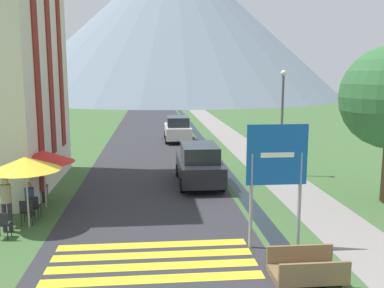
{
  "coord_description": "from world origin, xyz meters",
  "views": [
    {
      "loc": [
        -2.46,
        -6.95,
        4.92
      ],
      "look_at": [
        -0.88,
        10.0,
        2.11
      ],
      "focal_mm": 40.0,
      "sensor_mm": 36.0,
      "label": 1
    }
  ],
  "objects_px": {
    "road_sign": "(277,167)",
    "person_seated_far": "(41,185)",
    "cafe_chair_near_right": "(33,206)",
    "cafe_umbrella_front_yellow": "(25,164)",
    "person_standing_terrace": "(6,201)",
    "cafe_chair_near_left": "(27,210)",
    "footbridge": "(307,270)",
    "parked_car_far": "(178,129)",
    "streetlamp": "(282,114)",
    "cafe_chair_nearest": "(2,223)",
    "cafe_chair_far_right": "(41,185)",
    "person_seated_near": "(29,197)",
    "parked_car_near": "(199,164)",
    "cafe_umbrella_middle_red": "(43,156)"
  },
  "relations": [
    {
      "from": "parked_car_near",
      "to": "parked_car_far",
      "type": "xyz_separation_m",
      "value": [
        -0.22,
        12.47,
        -0.0
      ]
    },
    {
      "from": "road_sign",
      "to": "person_seated_far",
      "type": "bearing_deg",
      "value": 146.84
    },
    {
      "from": "parked_car_far",
      "to": "cafe_chair_far_right",
      "type": "bearing_deg",
      "value": -114.19
    },
    {
      "from": "cafe_chair_far_right",
      "to": "person_standing_terrace",
      "type": "xyz_separation_m",
      "value": [
        -0.1,
        -3.79,
        0.5
      ]
    },
    {
      "from": "cafe_chair_near_right",
      "to": "parked_car_far",
      "type": "bearing_deg",
      "value": 91.8
    },
    {
      "from": "road_sign",
      "to": "cafe_chair_far_right",
      "type": "xyz_separation_m",
      "value": [
        -7.9,
        5.71,
        -1.83
      ]
    },
    {
      "from": "parked_car_far",
      "to": "cafe_chair_near_right",
      "type": "height_order",
      "value": "parked_car_far"
    },
    {
      "from": "road_sign",
      "to": "parked_car_near",
      "type": "bearing_deg",
      "value": 100.7
    },
    {
      "from": "cafe_umbrella_front_yellow",
      "to": "person_seated_near",
      "type": "relative_size",
      "value": 1.92
    },
    {
      "from": "cafe_chair_nearest",
      "to": "cafe_chair_near_left",
      "type": "height_order",
      "value": "same"
    },
    {
      "from": "cafe_chair_nearest",
      "to": "person_standing_terrace",
      "type": "relative_size",
      "value": 0.49
    },
    {
      "from": "cafe_chair_near_right",
      "to": "cafe_umbrella_middle_red",
      "type": "height_order",
      "value": "cafe_umbrella_middle_red"
    },
    {
      "from": "cafe_chair_nearest",
      "to": "cafe_chair_near_right",
      "type": "height_order",
      "value": "same"
    },
    {
      "from": "person_seated_far",
      "to": "cafe_chair_near_left",
      "type": "bearing_deg",
      "value": -85.72
    },
    {
      "from": "parked_car_far",
      "to": "streetlamp",
      "type": "height_order",
      "value": "streetlamp"
    },
    {
      "from": "cafe_umbrella_front_yellow",
      "to": "streetlamp",
      "type": "relative_size",
      "value": 0.46
    },
    {
      "from": "parked_car_near",
      "to": "cafe_chair_far_right",
      "type": "relative_size",
      "value": 5.33
    },
    {
      "from": "footbridge",
      "to": "cafe_chair_near_right",
      "type": "bearing_deg",
      "value": 147.27
    },
    {
      "from": "road_sign",
      "to": "cafe_chair_near_right",
      "type": "height_order",
      "value": "road_sign"
    },
    {
      "from": "cafe_chair_near_left",
      "to": "streetlamp",
      "type": "bearing_deg",
      "value": 56.86
    },
    {
      "from": "road_sign",
      "to": "person_standing_terrace",
      "type": "distance_m",
      "value": 8.34
    },
    {
      "from": "cafe_chair_near_right",
      "to": "cafe_chair_far_right",
      "type": "bearing_deg",
      "value": 119.75
    },
    {
      "from": "footbridge",
      "to": "parked_car_near",
      "type": "distance_m",
      "value": 9.42
    },
    {
      "from": "cafe_chair_near_left",
      "to": "footbridge",
      "type": "bearing_deg",
      "value": -3.5
    },
    {
      "from": "cafe_chair_near_right",
      "to": "person_standing_terrace",
      "type": "distance_m",
      "value": 1.28
    },
    {
      "from": "cafe_chair_nearest",
      "to": "cafe_chair_near_right",
      "type": "xyz_separation_m",
      "value": [
        0.48,
        1.65,
        0.0
      ]
    },
    {
      "from": "parked_car_near",
      "to": "footbridge",
      "type": "bearing_deg",
      "value": -80.19
    },
    {
      "from": "cafe_chair_far_right",
      "to": "streetlamp",
      "type": "bearing_deg",
      "value": -1.92
    },
    {
      "from": "cafe_chair_nearest",
      "to": "person_seated_near",
      "type": "distance_m",
      "value": 2.17
    },
    {
      "from": "person_seated_near",
      "to": "person_standing_terrace",
      "type": "bearing_deg",
      "value": -99.58
    },
    {
      "from": "road_sign",
      "to": "streetlamp",
      "type": "height_order",
      "value": "streetlamp"
    },
    {
      "from": "parked_car_far",
      "to": "cafe_chair_near_right",
      "type": "bearing_deg",
      "value": -109.36
    },
    {
      "from": "road_sign",
      "to": "cafe_chair_nearest",
      "type": "bearing_deg",
      "value": 170.59
    },
    {
      "from": "cafe_umbrella_front_yellow",
      "to": "person_standing_terrace",
      "type": "xyz_separation_m",
      "value": [
        -0.52,
        -0.43,
        -1.08
      ]
    },
    {
      "from": "road_sign",
      "to": "streetlamp",
      "type": "distance_m",
      "value": 9.04
    },
    {
      "from": "cafe_chair_nearest",
      "to": "cafe_chair_far_right",
      "type": "relative_size",
      "value": 1.0
    },
    {
      "from": "footbridge",
      "to": "cafe_chair_far_right",
      "type": "xyz_separation_m",
      "value": [
        -8.13,
        7.69,
        0.29
      ]
    },
    {
      "from": "cafe_chair_near_right",
      "to": "cafe_umbrella_front_yellow",
      "type": "distance_m",
      "value": 1.7
    },
    {
      "from": "person_seated_near",
      "to": "person_seated_far",
      "type": "bearing_deg",
      "value": 90.52
    },
    {
      "from": "cafe_chair_far_right",
      "to": "person_seated_far",
      "type": "bearing_deg",
      "value": -94.22
    },
    {
      "from": "cafe_chair_near_left",
      "to": "cafe_chair_near_right",
      "type": "xyz_separation_m",
      "value": [
        0.08,
        0.47,
        0.0
      ]
    },
    {
      "from": "footbridge",
      "to": "parked_car_near",
      "type": "relative_size",
      "value": 0.38
    },
    {
      "from": "cafe_chair_nearest",
      "to": "cafe_chair_far_right",
      "type": "bearing_deg",
      "value": 96.16
    },
    {
      "from": "footbridge",
      "to": "person_seated_far",
      "type": "distance_m",
      "value": 10.66
    },
    {
      "from": "road_sign",
      "to": "footbridge",
      "type": "distance_m",
      "value": 2.91
    },
    {
      "from": "road_sign",
      "to": "person_seated_near",
      "type": "bearing_deg",
      "value": 155.85
    },
    {
      "from": "road_sign",
      "to": "parked_car_near",
      "type": "height_order",
      "value": "road_sign"
    },
    {
      "from": "person_seated_near",
      "to": "cafe_umbrella_middle_red",
      "type": "bearing_deg",
      "value": 73.51
    },
    {
      "from": "road_sign",
      "to": "cafe_chair_far_right",
      "type": "relative_size",
      "value": 4.18
    },
    {
      "from": "streetlamp",
      "to": "cafe_chair_near_left",
      "type": "bearing_deg",
      "value": -149.59
    }
  ]
}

